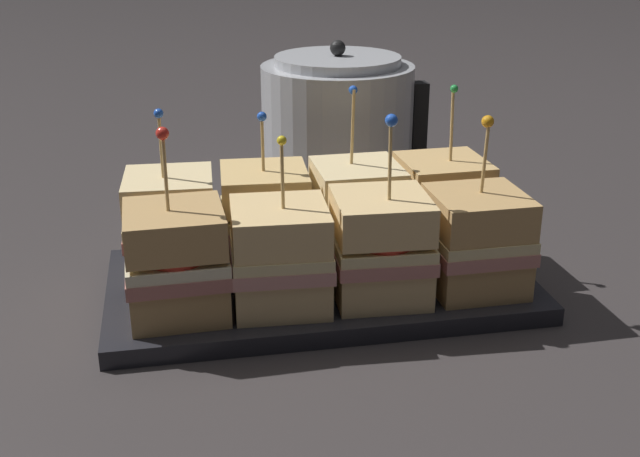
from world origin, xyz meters
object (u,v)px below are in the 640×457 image
object	(u,v)px
serving_platter	(320,285)
sandwich_front_far_left	(177,262)
sandwich_front_far_right	(476,241)
sandwich_back_far_right	(441,205)
sandwich_front_center_right	(380,247)
sandwich_back_far_left	(171,224)
kettle_steel	(338,128)
sandwich_back_center_left	(265,217)
sandwich_back_center_right	(357,211)
sandwich_front_center_left	(280,256)

from	to	relation	value
serving_platter	sandwich_front_far_left	size ratio (longest dim) A/B	2.41
sandwich_front_far_right	sandwich_back_far_right	size ratio (longest dim) A/B	0.95
sandwich_front_center_right	sandwich_back_far_left	world-z (taller)	sandwich_front_center_right
sandwich_back_far_right	kettle_steel	bearing A→B (deg)	104.04
kettle_steel	sandwich_front_far_right	bearing A→B (deg)	-79.63
sandwich_back_center_left	sandwich_back_far_right	size ratio (longest dim) A/B	0.89
sandwich_back_far_left	sandwich_back_center_left	size ratio (longest dim) A/B	1.05
sandwich_back_far_left	sandwich_back_center_right	world-z (taller)	sandwich_back_center_right
sandwich_front_center_left	kettle_steel	bearing A→B (deg)	69.76
kettle_steel	sandwich_front_center_left	bearing A→B (deg)	-110.24
sandwich_front_far_left	sandwich_front_far_right	xyz separation A→B (m)	(0.28, -0.00, -0.00)
kettle_steel	serving_platter	bearing A→B (deg)	-105.23
sandwich_front_far_left	sandwich_back_far_left	world-z (taller)	sandwich_front_far_left
sandwich_back_center_right	kettle_steel	world-z (taller)	kettle_steel
sandwich_front_far_left	sandwich_back_center_left	bearing A→B (deg)	46.52
sandwich_front_center_left	serving_platter	bearing A→B (deg)	46.49
sandwich_front_center_left	kettle_steel	xyz separation A→B (m)	(0.13, 0.34, 0.03)
sandwich_front_far_right	sandwich_back_far_right	bearing A→B (deg)	90.82
serving_platter	sandwich_front_far_left	distance (m)	0.16
kettle_steel	sandwich_front_center_right	bearing A→B (deg)	-95.34
sandwich_back_center_right	serving_platter	bearing A→B (deg)	-135.50
sandwich_front_far_left	sandwich_front_far_right	bearing A→B (deg)	-0.16
sandwich_front_far_right	sandwich_back_center_left	distance (m)	0.21
serving_platter	sandwich_back_center_right	bearing A→B (deg)	44.50
sandwich_front_far_right	sandwich_front_center_right	bearing A→B (deg)	-179.45
sandwich_front_far_left	sandwich_back_center_right	distance (m)	0.21
sandwich_front_far_left	sandwich_back_far_right	distance (m)	0.30
sandwich_back_far_left	sandwich_front_center_left	bearing A→B (deg)	-45.09
kettle_steel	sandwich_front_far_left	bearing A→B (deg)	-122.77
sandwich_front_center_left	sandwich_back_center_right	size ratio (longest dim) A/B	0.89
serving_platter	sandwich_back_center_right	world-z (taller)	sandwich_back_center_right
serving_platter	kettle_steel	distance (m)	0.32
sandwich_front_center_left	sandwich_back_center_right	world-z (taller)	sandwich_back_center_right
sandwich_front_center_right	sandwich_back_center_right	size ratio (longest dim) A/B	0.98
sandwich_back_center_right	sandwich_front_center_right	bearing A→B (deg)	-90.21
kettle_steel	sandwich_back_far_right	bearing A→B (deg)	-75.96
sandwich_front_center_left	sandwich_front_center_right	world-z (taller)	sandwich_front_center_right
serving_platter	sandwich_front_center_right	bearing A→B (deg)	-45.97
sandwich_back_far_right	sandwich_front_far_right	bearing A→B (deg)	-89.18
sandwich_back_center_left	sandwich_front_center_left	bearing A→B (deg)	-89.07
sandwich_front_center_right	kettle_steel	xyz separation A→B (m)	(0.03, 0.34, 0.02)
sandwich_back_center_right	sandwich_back_far_right	distance (m)	0.09
sandwich_front_far_left	sandwich_back_center_right	bearing A→B (deg)	26.86
sandwich_front_center_left	sandwich_back_far_left	bearing A→B (deg)	134.91
serving_platter	sandwich_front_center_left	xyz separation A→B (m)	(-0.05, -0.05, 0.06)
sandwich_front_far_left	sandwich_front_center_left	bearing A→B (deg)	-0.59
serving_platter	sandwich_front_far_right	bearing A→B (deg)	-18.83
sandwich_back_far_left	sandwich_back_far_right	world-z (taller)	sandwich_back_far_right
sandwich_front_center_left	sandwich_back_far_right	xyz separation A→B (m)	(0.19, 0.10, 0.00)
sandwich_front_far_left	sandwich_front_center_right	world-z (taller)	sandwich_front_center_right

